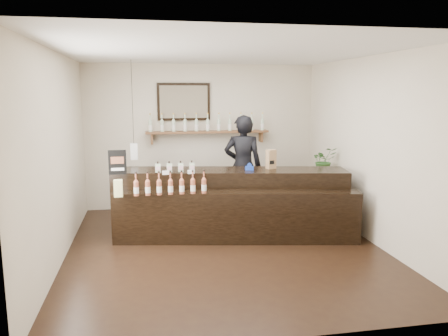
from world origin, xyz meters
name	(u,v)px	position (x,y,z in m)	size (l,w,h in m)	color
ground	(224,247)	(0.00, 0.00, 0.00)	(5.00, 5.00, 0.00)	black
room_shell	(224,132)	(0.00, 0.00, 1.70)	(5.00, 5.00, 5.00)	beige
back_wall_decor	(195,119)	(-0.15, 2.37, 1.76)	(2.66, 0.96, 1.69)	brown
counter	(231,205)	(0.21, 0.56, 0.49)	(3.77, 1.63, 1.21)	black
promo_sign	(117,162)	(-1.53, 0.60, 1.22)	(0.26, 0.03, 0.37)	black
paper_bag	(271,159)	(0.89, 0.67, 1.19)	(0.17, 0.14, 0.31)	#946947
tape_dispenser	(249,167)	(0.51, 0.60, 1.08)	(0.14, 0.08, 0.11)	#1738A2
side_cabinet	(322,196)	(2.00, 1.15, 0.42)	(0.57, 0.68, 0.84)	brown
potted_plant	(324,160)	(2.00, 1.15, 1.07)	(0.42, 0.37, 0.47)	#305F26
shopkeeper	(243,160)	(0.62, 1.55, 1.05)	(0.77, 0.51, 2.11)	black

